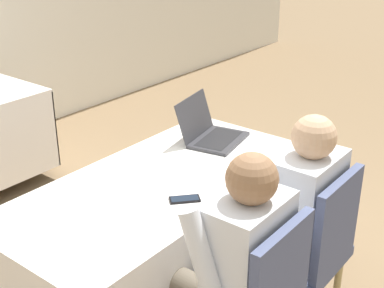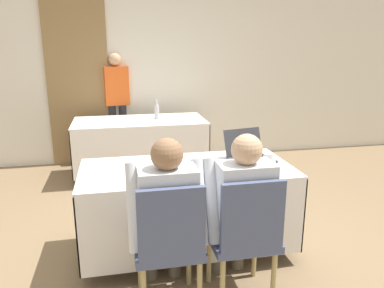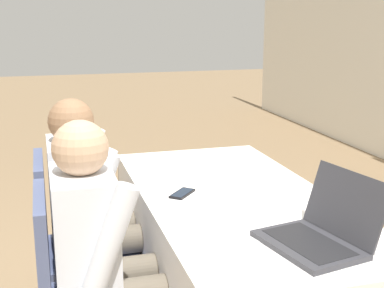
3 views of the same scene
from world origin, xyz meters
TOP-DOWN VIEW (x-y plane):
  - conference_table_near at (0.00, 0.00)m, footprint 1.70×0.81m
  - laptop at (0.56, 0.09)m, footprint 0.41×0.38m
  - cell_phone at (-0.08, -0.23)m, footprint 0.15×0.14m
  - paper_beside_laptop at (0.39, 0.05)m, footprint 0.23×0.31m
  - chair_near_left at (-0.25, -0.71)m, footprint 0.44×0.44m
  - person_checkered_shirt at (-0.25, -0.61)m, footprint 0.50×0.52m
  - person_white_shirt at (0.25, -0.61)m, footprint 0.50×0.52m

SIDE VIEW (x-z plane):
  - chair_near_left at x=-0.25m, z-range 0.05..0.97m
  - conference_table_near at x=0.00m, z-range 0.19..0.94m
  - person_checkered_shirt at x=-0.25m, z-range 0.08..1.26m
  - person_white_shirt at x=0.25m, z-range 0.08..1.26m
  - paper_beside_laptop at x=0.39m, z-range 0.75..0.75m
  - cell_phone at x=-0.08m, z-range 0.75..0.76m
  - laptop at x=0.56m, z-range 0.67..0.92m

